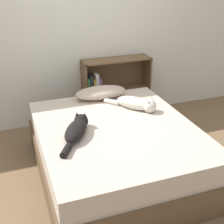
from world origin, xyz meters
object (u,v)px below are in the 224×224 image
at_px(cat_dark, 77,129).
at_px(bookshelf, 112,88).
at_px(cat_light, 137,104).
at_px(pillow, 101,92).
at_px(bed, 117,151).

distance_m(cat_dark, bookshelf, 1.51).
bearing_deg(bookshelf, cat_light, -93.20).
height_order(cat_light, cat_dark, cat_light).
relative_size(pillow, bookshelf, 0.66).
relative_size(cat_dark, bookshelf, 0.61).
distance_m(pillow, cat_dark, 0.91).
xyz_separation_m(cat_dark, bookshelf, (0.81, 1.27, -0.16)).
height_order(pillow, cat_light, cat_light).
bearing_deg(pillow, bed, -95.84).
xyz_separation_m(bed, bookshelf, (0.40, 1.24, 0.18)).
xyz_separation_m(pillow, cat_dark, (-0.48, -0.77, -0.01)).
relative_size(bed, cat_light, 3.65).
bearing_deg(cat_dark, bookshelf, -2.39).
relative_size(cat_light, cat_dark, 0.88).
xyz_separation_m(cat_light, bookshelf, (0.05, 0.94, -0.16)).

